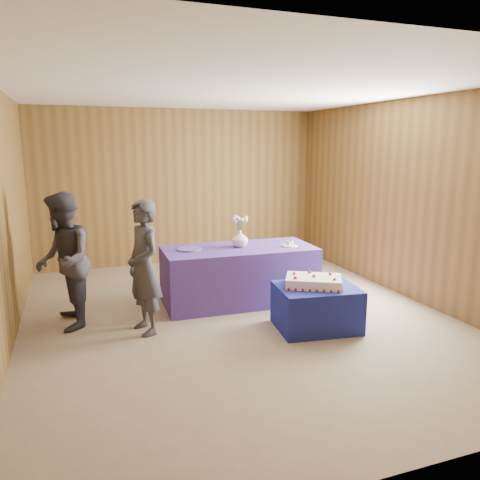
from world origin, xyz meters
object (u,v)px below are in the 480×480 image
sheet_cake (314,281)px  vase (240,238)px  cake_table (316,307)px  guest_right (63,261)px  serving_table (239,275)px  guest_left (144,267)px

sheet_cake → vase: size_ratio=3.38×
cake_table → guest_right: size_ratio=0.57×
cake_table → sheet_cake: bearing=148.2°
serving_table → sheet_cake: serving_table is taller
sheet_cake → vase: vase is taller
cake_table → vase: 1.45m
cake_table → guest_right: 2.94m
guest_left → guest_right: (-0.84, 0.45, 0.03)m
serving_table → sheet_cake: bearing=-65.0°
serving_table → guest_left: 1.53m
vase → guest_left: (-1.37, -0.66, -0.11)m
vase → guest_right: guest_right is taller
guest_left → serving_table: bearing=99.6°
guest_left → guest_right: 0.95m
vase → serving_table: bearing=-125.4°
serving_table → guest_left: size_ratio=1.32×
serving_table → vase: size_ratio=8.75×
sheet_cake → guest_left: 1.92m
serving_table → sheet_cake: (0.49, -1.16, 0.18)m
sheet_cake → vase: bearing=140.3°
sheet_cake → serving_table: bearing=142.0°
serving_table → guest_right: guest_right is taller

